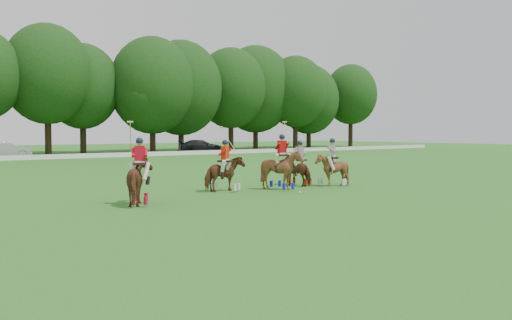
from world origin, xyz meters
TOP-DOWN VIEW (x-y plane):
  - ground at (0.00, 0.00)m, footprint 180.00×180.00m
  - boundary_rail at (0.00, 38.00)m, footprint 120.00×0.10m
  - car_mid at (0.73, 42.50)m, footprint 4.77×2.44m
  - car_right at (22.63, 42.50)m, footprint 5.62×3.87m
  - polo_red_a at (-4.59, 3.76)m, footprint 1.74×2.20m
  - polo_red_b at (0.31, 5.52)m, footprint 1.93×1.84m
  - polo_red_c at (2.73, 4.57)m, footprint 1.79×1.92m
  - polo_stripe_a at (4.64, 5.50)m, footprint 1.07×1.74m
  - polo_stripe_b at (5.65, 4.34)m, footprint 1.81×1.86m
  - polo_ball at (2.34, 2.97)m, footprint 0.09×0.09m

SIDE VIEW (x-z plane):
  - ground at x=0.00m, z-range 0.00..0.00m
  - polo_ball at x=2.34m, z-range 0.00..0.09m
  - boundary_rail at x=0.00m, z-range 0.00..0.44m
  - car_mid at x=0.73m, z-range 0.00..1.50m
  - car_right at x=22.63m, z-range 0.00..1.51m
  - polo_stripe_a at x=4.64m, z-range -0.31..1.84m
  - polo_red_b at x=0.31m, z-range -0.60..2.18m
  - polo_stripe_b at x=5.65m, z-range -0.32..1.95m
  - polo_red_a at x=-4.59m, z-range -0.59..2.34m
  - polo_red_c at x=2.73m, z-range -0.60..2.42m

